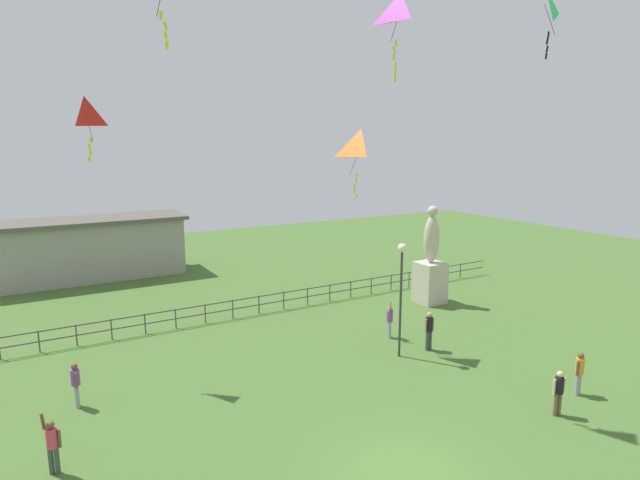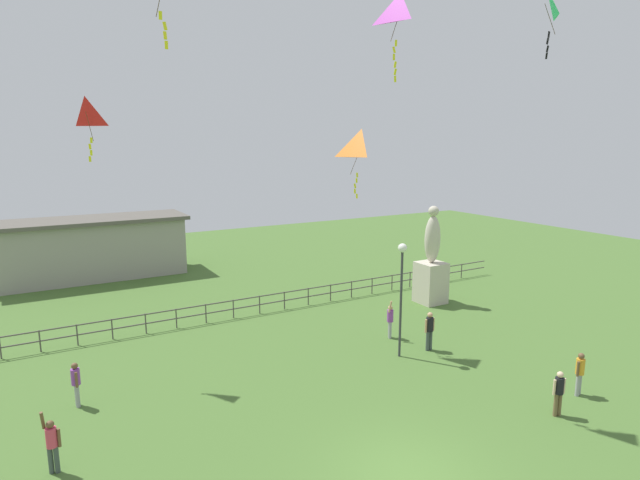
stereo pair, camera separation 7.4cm
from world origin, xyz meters
name	(u,v)px [view 1 (the left image)]	position (x,y,z in m)	size (l,w,h in m)	color
ground_plane	(408,475)	(0.00, 0.00, 0.00)	(80.00, 80.00, 0.00)	#476B2D
statue_monument	(430,269)	(10.70, 11.10, 1.89)	(1.40, 1.40, 5.34)	beige
lamppost	(401,276)	(4.65, 6.18, 3.40)	(0.36, 0.36, 4.72)	#38383D
person_0	(390,319)	(5.55, 7.99, 0.89)	(0.37, 0.43, 1.78)	#99999E
person_1	(429,328)	(6.13, 6.07, 0.96)	(0.50, 0.31, 1.67)	#3F4C47
person_2	(579,371)	(7.94, 0.49, 0.89)	(0.46, 0.29, 1.54)	#99999E
person_3	(559,390)	(6.10, -0.02, 0.86)	(0.45, 0.28, 1.50)	brown
person_4	(52,443)	(-8.03, 4.74, 0.88)	(0.44, 0.34, 1.76)	#3F4C47
person_5	(76,382)	(-7.17, 8.27, 0.88)	(0.28, 0.46, 1.53)	#99999E
kite_1	(400,14)	(2.85, 4.45, 12.64)	(0.92, 1.15, 2.71)	#B22DB2
kite_2	(545,7)	(6.67, 2.02, 12.82)	(0.80, 0.80, 2.16)	#1EB759
kite_3	(85,113)	(-5.94, 10.79, 9.62)	(0.93, 0.86, 2.27)	red
kite_4	(361,147)	(4.30, 8.64, 8.42)	(1.32, 1.37, 2.77)	orange
waterfront_railing	(218,309)	(-0.33, 14.00, 0.62)	(36.04, 0.06, 0.95)	#4C4742
pavilion_building	(87,248)	(-4.87, 26.00, 1.97)	(12.15, 4.21, 3.90)	gray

